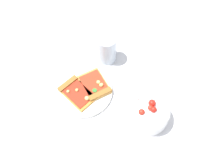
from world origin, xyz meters
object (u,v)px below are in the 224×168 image
pizza_slice_near (96,86)px  salad_bowl (150,114)px  pizza_slice_far (76,92)px  soda_glass (107,49)px  plate (83,91)px

pizza_slice_near → salad_bowl: size_ratio=1.09×
pizza_slice_near → pizza_slice_far: size_ratio=1.07×
pizza_slice_far → pizza_slice_near: bearing=154.4°
pizza_slice_far → salad_bowl: (-0.12, 0.25, 0.02)m
salad_bowl → soda_glass: soda_glass is taller
pizza_slice_far → salad_bowl: bearing=115.6°
pizza_slice_near → pizza_slice_far: 0.08m
pizza_slice_near → soda_glass: size_ratio=1.21×
pizza_slice_near → salad_bowl: (-0.05, 0.22, 0.02)m
pizza_slice_far → salad_bowl: size_ratio=1.01×
pizza_slice_near → soda_glass: 0.16m
plate → pizza_slice_far: bearing=-19.6°
plate → soda_glass: soda_glass is taller
soda_glass → salad_bowl: bearing=75.1°
plate → salad_bowl: (-0.10, 0.25, 0.03)m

